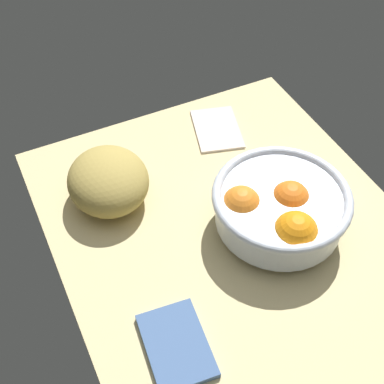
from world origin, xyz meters
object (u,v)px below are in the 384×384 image
at_px(napkin_spare, 217,128).
at_px(napkin_folded, 176,345).
at_px(bread_loaf, 108,181).
at_px(fruit_bowl, 280,208).

bearing_deg(napkin_spare, napkin_folded, 145.38).
bearing_deg(napkin_spare, bread_loaf, 107.31).
height_order(fruit_bowl, napkin_spare, fruit_bowl).
xyz_separation_m(bread_loaf, napkin_spare, (0.08, -0.26, -0.04)).
bearing_deg(fruit_bowl, napkin_folded, 116.90).
bearing_deg(fruit_bowl, napkin_spare, -5.57).
height_order(fruit_bowl, bread_loaf, fruit_bowl).
bearing_deg(napkin_spare, fruit_bowl, 174.43).
xyz_separation_m(napkin_folded, napkin_spare, (0.39, -0.27, -0.00)).
relative_size(fruit_bowl, bread_loaf, 1.46).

